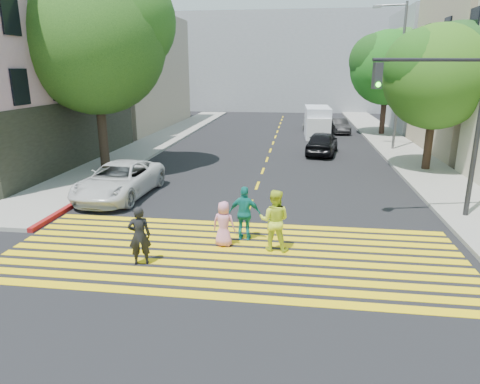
% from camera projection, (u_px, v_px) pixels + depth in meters
% --- Properties ---
extents(ground, '(120.00, 120.00, 0.00)m').
position_uv_depth(ground, '(225.00, 273.00, 11.36)').
color(ground, black).
extents(sidewalk_left, '(3.00, 40.00, 0.15)m').
position_uv_depth(sidewalk_left, '(165.00, 138.00, 33.39)').
color(sidewalk_left, gray).
rests_on(sidewalk_left, ground).
extents(sidewalk_right, '(3.00, 60.00, 0.15)m').
position_uv_depth(sidewalk_right, '(415.00, 162.00, 24.52)').
color(sidewalk_right, gray).
rests_on(sidewalk_right, ground).
extents(curb_red, '(0.20, 8.00, 0.16)m').
position_uv_depth(curb_red, '(87.00, 196.00, 17.95)').
color(curb_red, maroon).
rests_on(curb_red, ground).
extents(crosswalk, '(13.40, 5.30, 0.01)m').
position_uv_depth(crosswalk, '(232.00, 254.00, 12.58)').
color(crosswalk, yellow).
rests_on(crosswalk, ground).
extents(lane_line, '(0.12, 34.40, 0.01)m').
position_uv_depth(lane_line, '(274.00, 140.00, 32.78)').
color(lane_line, yellow).
rests_on(lane_line, ground).
extents(building_left_tan, '(12.00, 16.00, 10.00)m').
position_uv_depth(building_left_tan, '(103.00, 72.00, 38.71)').
color(building_left_tan, tan).
rests_on(building_left_tan, ground).
extents(building_right_grey, '(10.00, 10.00, 10.00)m').
position_uv_depth(building_right_grey, '(456.00, 72.00, 36.59)').
color(building_right_grey, gray).
rests_on(building_right_grey, ground).
extents(backdrop_block, '(30.00, 8.00, 12.00)m').
position_uv_depth(backdrop_block, '(287.00, 63.00, 55.40)').
color(backdrop_block, gray).
rests_on(backdrop_block, ground).
extents(tree_left, '(8.70, 8.47, 10.16)m').
position_uv_depth(tree_left, '(96.00, 35.00, 21.19)').
color(tree_left, black).
rests_on(tree_left, ground).
extents(tree_right_near, '(6.13, 5.87, 7.56)m').
position_uv_depth(tree_right_near, '(438.00, 71.00, 21.30)').
color(tree_right_near, black).
rests_on(tree_right_near, ground).
extents(tree_right_far, '(6.44, 5.94, 8.33)m').
position_uv_depth(tree_right_far, '(389.00, 64.00, 33.37)').
color(tree_right_far, black).
rests_on(tree_right_far, ground).
extents(pedestrian_man, '(0.71, 0.57, 1.67)m').
position_uv_depth(pedestrian_man, '(139.00, 236.00, 11.72)').
color(pedestrian_man, black).
rests_on(pedestrian_man, ground).
extents(pedestrian_woman, '(0.98, 0.80, 1.87)m').
position_uv_depth(pedestrian_woman, '(274.00, 220.00, 12.60)').
color(pedestrian_woman, '#CEE330').
rests_on(pedestrian_woman, ground).
extents(pedestrian_child, '(0.74, 0.53, 1.41)m').
position_uv_depth(pedestrian_child, '(224.00, 224.00, 12.98)').
color(pedestrian_child, pink).
rests_on(pedestrian_child, ground).
extents(pedestrian_extra, '(1.05, 0.50, 1.74)m').
position_uv_depth(pedestrian_extra, '(245.00, 213.00, 13.43)').
color(pedestrian_extra, '#157F79').
rests_on(pedestrian_extra, ground).
extents(white_sedan, '(2.65, 5.30, 1.44)m').
position_uv_depth(white_sedan, '(119.00, 180.00, 18.02)').
color(white_sedan, silver).
rests_on(white_sedan, ground).
extents(dark_car_near, '(2.41, 4.56, 1.48)m').
position_uv_depth(dark_car_near, '(322.00, 143.00, 27.06)').
color(dark_car_near, black).
rests_on(dark_car_near, ground).
extents(silver_car, '(2.58, 4.96, 1.37)m').
position_uv_depth(silver_car, '(316.00, 122.00, 38.17)').
color(silver_car, gray).
rests_on(silver_car, ground).
extents(dark_car_parked, '(1.75, 3.81, 1.21)m').
position_uv_depth(dark_car_parked, '(339.00, 126.00, 36.11)').
color(dark_car_parked, black).
rests_on(dark_car_parked, ground).
extents(white_van, '(1.98, 4.99, 2.33)m').
position_uv_depth(white_van, '(317.00, 123.00, 34.03)').
color(white_van, silver).
rests_on(white_van, ground).
extents(traffic_signal, '(3.96, 1.18, 5.91)m').
position_uv_depth(traffic_signal, '(450.00, 112.00, 14.35)').
color(traffic_signal, '#282829').
rests_on(traffic_signal, ground).
extents(street_lamp, '(2.08, 0.54, 9.20)m').
position_uv_depth(street_lamp, '(397.00, 68.00, 27.00)').
color(street_lamp, '#5B5B5B').
rests_on(street_lamp, ground).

